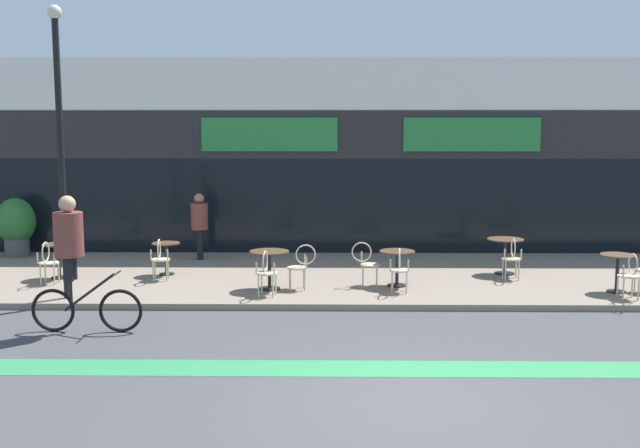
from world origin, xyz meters
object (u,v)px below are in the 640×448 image
at_px(cafe_chair_2_side, 301,264).
at_px(bistro_table_2, 269,262).
at_px(cafe_chair_0_near, 48,260).
at_px(planter_pot, 16,225).
at_px(bistro_table_5, 618,265).
at_px(cafe_chair_2_near, 266,270).
at_px(lamp_post, 60,133).
at_px(cafe_chair_3_side, 366,261).
at_px(pedestrian_near_end, 199,220).
at_px(bistro_table_4, 505,249).
at_px(bistro_table_3, 397,261).
at_px(bistro_table_1, 166,252).
at_px(cafe_chair_3_near, 400,267).
at_px(bistro_table_0, 59,254).
at_px(cafe_chair_5_near, 630,273).
at_px(cafe_chair_4_near, 512,256).
at_px(cyclist_0, 73,253).
at_px(cafe_chair_1_near, 160,256).

bearing_deg(cafe_chair_2_side, bistro_table_2, -5.48).
distance_m(cafe_chair_0_near, planter_pot, 3.84).
xyz_separation_m(bistro_table_5, cafe_chair_2_near, (-6.82, -0.45, -0.01)).
height_order(cafe_chair_2_side, lamp_post, lamp_post).
relative_size(bistro_table_5, cafe_chair_2_side, 0.83).
bearing_deg(cafe_chair_3_side, bistro_table_2, -167.24).
bearing_deg(pedestrian_near_end, bistro_table_2, -66.66).
relative_size(lamp_post, pedestrian_near_end, 3.37).
relative_size(bistro_table_4, pedestrian_near_end, 0.49).
distance_m(bistro_table_3, bistro_table_5, 4.28).
distance_m(bistro_table_1, cafe_chair_3_near, 5.20).
bearing_deg(bistro_table_0, cafe_chair_3_near, -10.27).
bearing_deg(cafe_chair_3_side, cafe_chair_5_near, -10.33).
xyz_separation_m(cafe_chair_4_near, planter_pot, (-11.60, 2.68, 0.27)).
height_order(bistro_table_2, cafe_chair_3_side, cafe_chair_3_side).
xyz_separation_m(cafe_chair_2_near, cafe_chair_3_side, (1.95, 0.96, 0.00)).
bearing_deg(planter_pot, lamp_post, -57.72).
bearing_deg(bistro_table_0, cafe_chair_2_side, -10.82).
relative_size(bistro_table_3, planter_pot, 0.50).
bearing_deg(cafe_chair_5_near, planter_pot, 71.02).
xyz_separation_m(bistro_table_5, cafe_chair_3_side, (-4.87, 0.51, -0.01)).
height_order(cafe_chair_2_near, pedestrian_near_end, pedestrian_near_end).
xyz_separation_m(bistro_table_3, cafe_chair_2_near, (-2.57, -0.96, -0.00)).
distance_m(bistro_table_1, cafe_chair_4_near, 7.41).
height_order(bistro_table_3, cafe_chair_3_near, cafe_chair_3_near).
bearing_deg(cafe_chair_5_near, bistro_table_1, 75.83).
relative_size(cafe_chair_3_near, cafe_chair_3_side, 1.00).
bearing_deg(bistro_table_3, cafe_chair_4_near, 14.19).
relative_size(cafe_chair_0_near, cafe_chair_3_near, 1.00).
bearing_deg(cafe_chair_3_side, cafe_chair_3_near, -42.76).
bearing_deg(cafe_chair_2_near, cyclist_0, 132.11).
distance_m(bistro_table_3, cafe_chair_2_near, 2.75).
bearing_deg(bistro_table_0, cafe_chair_1_near, -5.58).
distance_m(cafe_chair_5_near, pedestrian_near_end, 9.69).
bearing_deg(pedestrian_near_end, bistro_table_5, -28.93).
bearing_deg(cafe_chair_0_near, bistro_table_4, -84.21).
bearing_deg(bistro_table_0, bistro_table_2, -12.35).
height_order(bistro_table_4, cafe_chair_1_near, cafe_chair_1_near).
height_order(bistro_table_5, cafe_chair_3_near, cafe_chair_3_near).
height_order(cafe_chair_3_near, lamp_post, lamp_post).
xyz_separation_m(bistro_table_0, cafe_chair_2_near, (4.56, -1.63, -0.01)).
height_order(bistro_table_0, cafe_chair_2_near, cafe_chair_2_near).
distance_m(cafe_chair_3_near, cyclist_0, 6.06).
relative_size(bistro_table_2, planter_pot, 0.54).
bearing_deg(cafe_chair_2_side, bistro_table_3, -176.64).
height_order(bistro_table_2, bistro_table_4, bistro_table_4).
relative_size(bistro_table_2, cafe_chair_2_near, 0.87).
bearing_deg(cafe_chair_0_near, bistro_table_1, -66.19).
bearing_deg(bistro_table_3, pedestrian_near_end, 146.63).
bearing_deg(cafe_chair_3_near, planter_pot, 73.91).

